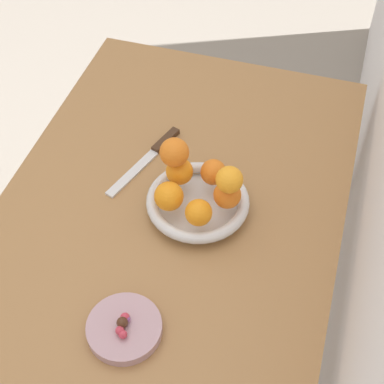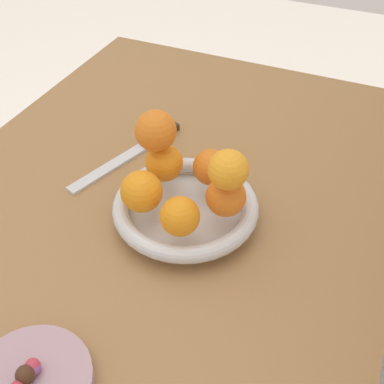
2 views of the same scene
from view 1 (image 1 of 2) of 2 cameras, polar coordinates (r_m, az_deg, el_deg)
ground_plane at (r=1.95m, az=-1.40°, el=-15.12°), size 6.00×6.00×0.00m
dining_table at (r=1.39m, az=-1.90°, el=-3.38°), size 1.10×0.76×0.74m
fruit_bowl at (r=1.29m, az=0.53°, el=-1.12°), size 0.23×0.23×0.04m
candy_dish at (r=1.14m, az=-6.58°, el=-13.00°), size 0.14×0.14×0.02m
orange_0 at (r=1.29m, az=2.08°, el=1.95°), size 0.06×0.06×0.06m
orange_1 at (r=1.29m, az=-1.22°, el=2.02°), size 0.06×0.06×0.06m
orange_2 at (r=1.24m, az=-2.26°, el=-0.41°), size 0.06×0.06×0.06m
orange_3 at (r=1.21m, az=0.64°, el=-2.01°), size 0.06×0.06×0.06m
orange_4 at (r=1.24m, az=3.42°, el=-0.36°), size 0.06×0.06×0.06m
orange_5 at (r=1.20m, az=3.64°, el=1.20°), size 0.06×0.06×0.06m
orange_6 at (r=1.24m, az=-1.62°, el=3.84°), size 0.06×0.06×0.06m
candy_ball_0 at (r=1.13m, az=-6.51°, el=-11.99°), size 0.02×0.02×0.02m
candy_ball_1 at (r=1.11m, az=-6.72°, el=-13.55°), size 0.02×0.02×0.02m
candy_ball_2 at (r=1.12m, az=-7.02°, el=-13.19°), size 0.02×0.02×0.02m
candy_ball_3 at (r=1.13m, az=-6.41°, el=-12.11°), size 0.02×0.02×0.02m
candy_ball_4 at (r=1.12m, az=-6.77°, el=-12.46°), size 0.02×0.02×0.02m
knife at (r=1.42m, az=-4.06°, el=3.56°), size 0.25×0.10×0.01m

